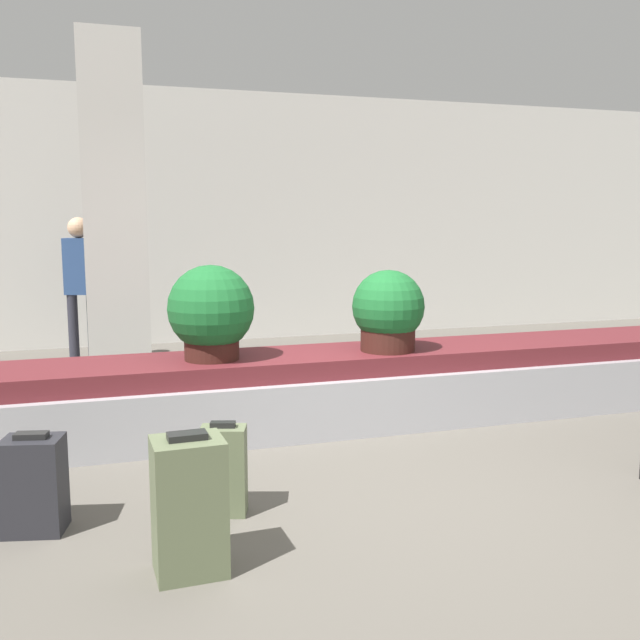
{
  "coord_description": "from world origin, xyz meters",
  "views": [
    {
      "loc": [
        -1.62,
        -3.78,
        1.59
      ],
      "look_at": [
        0.0,
        1.36,
        0.82
      ],
      "focal_mm": 40.0,
      "sensor_mm": 36.0,
      "label": 1
    }
  ],
  "objects_px": {
    "pillar": "(114,217)",
    "suitcase_3": "(34,485)",
    "potted_plant_0": "(211,312)",
    "suitcase_2": "(224,470)",
    "suitcase_1": "(189,506)",
    "potted_plant_1": "(388,311)",
    "traveler_0": "(81,278)"
  },
  "relations": [
    {
      "from": "potted_plant_0",
      "to": "potted_plant_1",
      "type": "xyz_separation_m",
      "value": [
        1.36,
        -0.06,
        -0.04
      ]
    },
    {
      "from": "suitcase_1",
      "to": "potted_plant_1",
      "type": "relative_size",
      "value": 1.04
    },
    {
      "from": "potted_plant_0",
      "to": "suitcase_3",
      "type": "bearing_deg",
      "value": -129.66
    },
    {
      "from": "suitcase_2",
      "to": "potted_plant_0",
      "type": "distance_m",
      "value": 1.59
    },
    {
      "from": "suitcase_3",
      "to": "potted_plant_1",
      "type": "bearing_deg",
      "value": 40.37
    },
    {
      "from": "suitcase_2",
      "to": "traveler_0",
      "type": "relative_size",
      "value": 0.32
    },
    {
      "from": "potted_plant_0",
      "to": "suitcase_2",
      "type": "bearing_deg",
      "value": -96.79
    },
    {
      "from": "traveler_0",
      "to": "potted_plant_0",
      "type": "bearing_deg",
      "value": -55.43
    },
    {
      "from": "potted_plant_0",
      "to": "potted_plant_1",
      "type": "relative_size",
      "value": 1.1
    },
    {
      "from": "suitcase_1",
      "to": "pillar",
      "type": "bearing_deg",
      "value": 90.68
    },
    {
      "from": "suitcase_2",
      "to": "potted_plant_1",
      "type": "bearing_deg",
      "value": 59.14
    },
    {
      "from": "pillar",
      "to": "suitcase_2",
      "type": "height_order",
      "value": "pillar"
    },
    {
      "from": "traveler_0",
      "to": "potted_plant_1",
      "type": "bearing_deg",
      "value": -36.13
    },
    {
      "from": "suitcase_1",
      "to": "traveler_0",
      "type": "xyz_separation_m",
      "value": [
        -0.51,
        5.08,
        0.63
      ]
    },
    {
      "from": "pillar",
      "to": "suitcase_1",
      "type": "relative_size",
      "value": 4.89
    },
    {
      "from": "suitcase_1",
      "to": "suitcase_2",
      "type": "relative_size",
      "value": 1.27
    },
    {
      "from": "potted_plant_1",
      "to": "traveler_0",
      "type": "bearing_deg",
      "value": 126.44
    },
    {
      "from": "suitcase_1",
      "to": "potted_plant_1",
      "type": "height_order",
      "value": "potted_plant_1"
    },
    {
      "from": "potted_plant_1",
      "to": "traveler_0",
      "type": "xyz_separation_m",
      "value": [
        -2.3,
        3.12,
        0.07
      ]
    },
    {
      "from": "traveler_0",
      "to": "suitcase_2",
      "type": "bearing_deg",
      "value": -62.81
    },
    {
      "from": "suitcase_3",
      "to": "pillar",
      "type": "bearing_deg",
      "value": 92.89
    },
    {
      "from": "suitcase_1",
      "to": "potted_plant_0",
      "type": "relative_size",
      "value": 0.95
    },
    {
      "from": "suitcase_2",
      "to": "pillar",
      "type": "bearing_deg",
      "value": 115.32
    },
    {
      "from": "potted_plant_0",
      "to": "potted_plant_1",
      "type": "height_order",
      "value": "potted_plant_0"
    },
    {
      "from": "pillar",
      "to": "potted_plant_0",
      "type": "bearing_deg",
      "value": -70.1
    },
    {
      "from": "suitcase_2",
      "to": "suitcase_3",
      "type": "height_order",
      "value": "suitcase_3"
    },
    {
      "from": "suitcase_3",
      "to": "potted_plant_1",
      "type": "xyz_separation_m",
      "value": [
        2.49,
        1.3,
        0.63
      ]
    },
    {
      "from": "pillar",
      "to": "potted_plant_0",
      "type": "distance_m",
      "value": 1.89
    },
    {
      "from": "pillar",
      "to": "suitcase_3",
      "type": "height_order",
      "value": "pillar"
    },
    {
      "from": "pillar",
      "to": "traveler_0",
      "type": "distance_m",
      "value": 1.58
    },
    {
      "from": "pillar",
      "to": "potted_plant_0",
      "type": "relative_size",
      "value": 4.63
    },
    {
      "from": "suitcase_2",
      "to": "potted_plant_0",
      "type": "bearing_deg",
      "value": 100.6
    }
  ]
}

